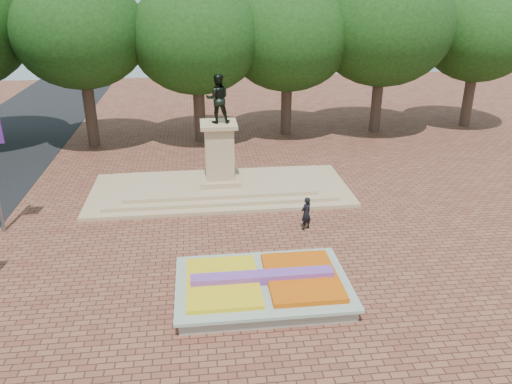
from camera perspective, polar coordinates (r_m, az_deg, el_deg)
ground at (r=20.33m, az=-2.83°, el=-8.65°), size 90.00×90.00×0.00m
flower_bed at (r=18.53m, az=0.84°, el=-10.66°), size 6.30×4.30×0.91m
monument at (r=27.14m, az=-4.13°, el=1.75°), size 14.00×6.00×6.40m
tree_row_back at (r=35.71m, az=-1.40°, el=16.45°), size 44.80×8.80×10.43m
pedestrian at (r=23.08m, az=5.74°, el=-2.45°), size 0.70×0.64×1.60m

